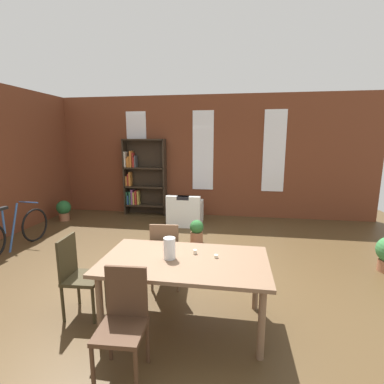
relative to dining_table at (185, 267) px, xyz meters
The scene contains 17 objects.
ground_plane 1.16m from the dining_table, 112.23° to the left, with size 10.13×10.13×0.00m, color #4B371F.
back_wall_brick 4.78m from the dining_table, 94.33° to the left, with size 8.79×0.12×3.17m, color brown.
window_pane_0 5.20m from the dining_table, 115.23° to the left, with size 0.55×0.02×2.06m, color white.
window_pane_1 4.74m from the dining_table, 94.40° to the left, with size 0.55×0.02×2.06m, color white.
window_pane_2 4.95m from the dining_table, 72.39° to the left, with size 0.55×0.02×2.06m, color white.
dining_table is the anchor object (origin of this frame).
vase_on_table 0.26m from the dining_table, behind, with size 0.13×0.13×0.24m, color silver.
tealight_candle_0 0.36m from the dining_table, 16.24° to the left, with size 0.04×0.04×0.03m, color silver.
tealight_candle_1 0.22m from the dining_table, 61.59° to the left, with size 0.04×0.04×0.05m, color silver.
dining_chair_far_left 0.85m from the dining_table, 118.61° to the left, with size 0.43×0.43×0.95m.
dining_chair_head_left 1.29m from the dining_table, behind, with size 0.42×0.42×0.95m.
dining_chair_near_left 0.86m from the dining_table, 119.25° to the right, with size 0.42×0.42×0.95m.
bookshelf_tall 4.89m from the dining_table, 114.31° to the left, with size 1.15×0.28×2.05m.
armchair_white 3.80m from the dining_table, 100.25° to the left, with size 0.81×0.81×0.75m.
bicycle_second 3.91m from the dining_table, 155.53° to the left, with size 0.44×1.72×0.90m.
potted_plant_by_shelf 2.57m from the dining_table, 95.04° to the left, with size 0.28×0.28×0.46m.
potted_plant_window 5.19m from the dining_table, 137.00° to the left, with size 0.35×0.35×0.52m.
Camera 1 is at (0.88, -3.68, 2.06)m, focal length 26.27 mm.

